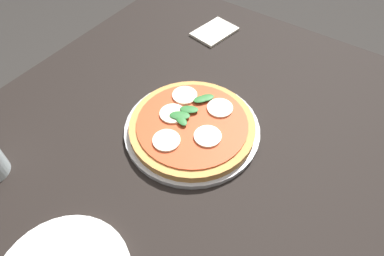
% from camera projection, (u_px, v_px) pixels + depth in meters
% --- Properties ---
extents(dining_table, '(1.19, 1.09, 0.73)m').
position_uv_depth(dining_table, '(198.00, 180.00, 0.81)').
color(dining_table, black).
rests_on(dining_table, ground_plane).
extents(serving_tray, '(0.31, 0.31, 0.01)m').
position_uv_depth(serving_tray, '(192.00, 129.00, 0.78)').
color(serving_tray, silver).
rests_on(serving_tray, dining_table).
extents(pizza, '(0.29, 0.29, 0.03)m').
position_uv_depth(pizza, '(192.00, 125.00, 0.77)').
color(pizza, tan).
rests_on(pizza, serving_tray).
extents(napkin, '(0.14, 0.11, 0.01)m').
position_uv_depth(napkin, '(215.00, 32.00, 1.04)').
color(napkin, white).
rests_on(napkin, dining_table).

